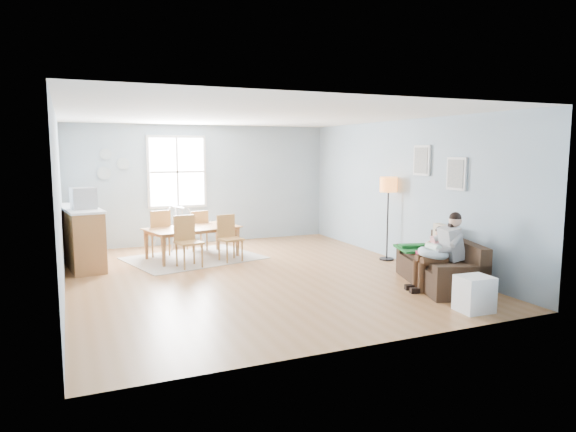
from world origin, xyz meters
name	(u,v)px	position (x,y,z in m)	size (l,w,h in m)	color
room	(254,133)	(0.00, 0.00, 2.42)	(8.40, 9.40, 3.90)	#976235
window	(177,172)	(-0.60, 3.46, 1.65)	(1.32, 0.08, 1.62)	silver
pictures	(438,167)	(2.97, -1.05, 1.85)	(0.05, 1.34, 0.74)	silver
wall_plates	(111,165)	(-2.00, 3.47, 1.83)	(0.67, 0.02, 0.66)	#8AA0A6
sofa	(442,269)	(2.50, -1.78, 0.27)	(1.32, 2.01, 0.75)	black
green_throw	(424,248)	(2.62, -1.17, 0.48)	(0.85, 0.69, 0.04)	#155C1D
beige_pillow	(442,238)	(2.83, -1.38, 0.68)	(0.12, 0.44, 0.44)	#C0B192
father	(442,249)	(2.31, -2.00, 0.64)	(0.89, 0.51, 1.20)	gray
nursing_pillow	(433,253)	(2.18, -1.96, 0.58)	(0.47, 0.47, 0.13)	silver
infant	(432,247)	(2.18, -1.93, 0.67)	(0.15, 0.35, 0.13)	white
toddler	(434,244)	(2.49, -1.60, 0.63)	(0.49, 0.35, 0.72)	silver
floor_lamp	(388,192)	(2.80, 0.17, 1.34)	(0.33, 0.33, 1.62)	black
storage_cube	(474,294)	(2.00, -3.02, 0.24)	(0.45, 0.41, 0.48)	white
rug	(194,258)	(-0.64, 1.81, 0.01)	(2.44, 1.85, 0.01)	#A29B94
dining_table	(193,243)	(-0.64, 1.81, 0.31)	(1.76, 0.98, 0.62)	brown
chair_sw	(187,238)	(-0.91, 1.12, 0.54)	(0.51, 0.51, 0.95)	olive
chair_se	(228,235)	(-0.06, 1.34, 0.50)	(0.47, 0.47, 0.89)	olive
chair_nw	(159,230)	(-1.23, 2.28, 0.54)	(0.48, 0.48, 0.94)	olive
chair_ne	(198,228)	(-0.37, 2.51, 0.49)	(0.45, 0.45, 0.87)	olive
counter	(81,236)	(-2.70, 2.01, 0.56)	(0.83, 2.02, 1.10)	brown
monitor	(83,198)	(-2.63, 1.64, 1.29)	(0.45, 0.43, 0.38)	#A7A6AB
baby_swing	(179,229)	(-0.66, 3.10, 0.40)	(1.09, 1.11, 0.89)	#A7A6AB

